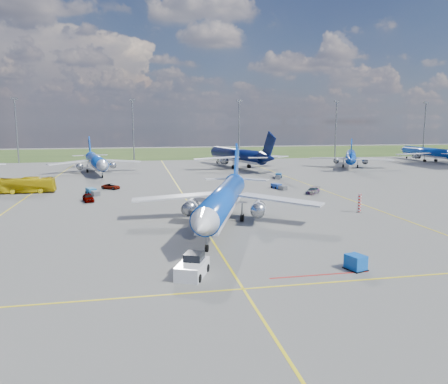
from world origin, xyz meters
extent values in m
plane|color=#50504E|center=(0.00, 0.00, 0.00)|extent=(400.00, 400.00, 0.00)
cube|color=#2D4719|center=(0.00, 150.00, 0.00)|extent=(400.00, 80.00, 0.01)
cube|color=yellow|center=(0.00, 30.00, 0.01)|extent=(0.25, 160.00, 0.02)
cube|color=yellow|center=(0.00, -20.00, 0.01)|extent=(60.00, 0.25, 0.02)
cube|color=yellow|center=(-30.00, 40.00, 0.01)|extent=(0.25, 120.00, 0.02)
cube|color=yellow|center=(30.00, 40.00, 0.01)|extent=(0.25, 120.00, 0.02)
cube|color=#A5140F|center=(8.00, -18.00, 0.01)|extent=(10.00, 0.25, 0.02)
cylinder|color=slate|center=(-50.00, 110.00, 11.00)|extent=(0.50, 0.50, 22.00)
cube|color=slate|center=(-50.00, 110.00, 22.30)|extent=(2.20, 0.50, 0.80)
cylinder|color=slate|center=(-10.00, 110.00, 11.00)|extent=(0.50, 0.50, 22.00)
cube|color=slate|center=(-10.00, 110.00, 22.30)|extent=(2.20, 0.50, 0.80)
cylinder|color=slate|center=(30.00, 110.00, 11.00)|extent=(0.50, 0.50, 22.00)
cube|color=slate|center=(30.00, 110.00, 22.30)|extent=(2.20, 0.50, 0.80)
cylinder|color=slate|center=(70.00, 110.00, 11.00)|extent=(0.50, 0.50, 22.00)
cube|color=slate|center=(70.00, 110.00, 22.30)|extent=(2.20, 0.50, 0.80)
cylinder|color=slate|center=(110.00, 110.00, 11.00)|extent=(0.50, 0.50, 22.00)
cube|color=slate|center=(110.00, 110.00, 22.30)|extent=(2.20, 0.50, 0.80)
cylinder|color=red|center=(26.00, 8.00, 1.50)|extent=(0.50, 0.50, 3.00)
cube|color=silver|center=(-3.95, -15.86, 0.67)|extent=(3.84, 4.90, 1.35)
cube|color=black|center=(-3.70, -15.29, 1.61)|extent=(2.27, 2.38, 0.93)
cube|color=slate|center=(-2.87, -13.39, 0.57)|extent=(1.24, 2.38, 0.21)
cube|color=blue|center=(12.08, -17.18, 0.73)|extent=(1.95, 2.19, 1.47)
imported|color=gold|center=(-31.37, 39.07, 1.62)|extent=(11.65, 2.79, 3.24)
imported|color=#999999|center=(-17.77, 26.56, 0.72)|extent=(2.72, 4.50, 1.43)
imported|color=#999999|center=(-14.52, 40.95, 0.58)|extent=(4.53, 3.86, 1.16)
imported|color=#999999|center=(25.86, 26.75, 0.64)|extent=(4.32, 4.45, 1.28)
cube|color=#1B42A6|center=(20.88, 35.15, 0.52)|extent=(1.98, 2.73, 1.04)
cube|color=slate|center=(21.61, 32.82, 0.42)|extent=(1.64, 2.13, 0.85)
cube|color=#196098|center=(-18.15, 35.45, 0.57)|extent=(2.44, 3.08, 1.15)
cube|color=slate|center=(-17.05, 32.96, 0.47)|extent=(1.99, 2.42, 0.94)
cube|color=#185794|center=(27.21, 52.73, 0.57)|extent=(2.36, 3.06, 1.15)
cube|color=slate|center=(26.20, 50.21, 0.47)|extent=(1.94, 2.40, 0.94)
camera|label=1|loc=(-8.69, -55.17, 14.42)|focal=35.00mm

